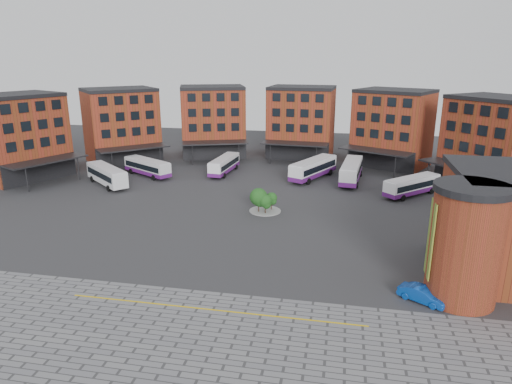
% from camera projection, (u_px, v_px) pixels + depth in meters
% --- Properties ---
extents(ground, '(160.00, 160.00, 0.00)m').
position_uv_depth(ground, '(230.00, 244.00, 52.49)').
color(ground, '#28282B').
rests_on(ground, ground).
extents(paving_zone, '(50.00, 22.00, 0.02)m').
position_uv_depth(paving_zone, '(181.00, 371.00, 31.46)').
color(paving_zone, slate).
rests_on(paving_zone, ground).
extents(yellow_line, '(26.00, 0.15, 0.02)m').
position_uv_depth(yellow_line, '(213.00, 310.00, 38.97)').
color(yellow_line, gold).
rests_on(yellow_line, paving_zone).
extents(main_building, '(94.14, 42.48, 14.60)m').
position_uv_depth(main_building, '(254.00, 129.00, 87.18)').
color(main_building, maroon).
rests_on(main_building, ground).
extents(tree_island, '(4.40, 4.40, 3.44)m').
position_uv_depth(tree_island, '(263.00, 200.00, 62.42)').
color(tree_island, gray).
rests_on(tree_island, ground).
extents(bus_a, '(10.26, 9.18, 3.18)m').
position_uv_depth(bus_a, '(107.00, 174.00, 75.41)').
color(bus_a, silver).
rests_on(bus_a, ground).
extents(bus_b, '(10.46, 7.61, 3.02)m').
position_uv_depth(bus_b, '(147.00, 167.00, 81.30)').
color(bus_b, silver).
rests_on(bus_b, ground).
extents(bus_c, '(3.36, 10.69, 2.96)m').
position_uv_depth(bus_c, '(224.00, 165.00, 83.05)').
color(bus_c, white).
rests_on(bus_c, ground).
extents(bus_d, '(7.72, 12.02, 3.39)m').
position_uv_depth(bus_d, '(313.00, 168.00, 79.47)').
color(bus_d, white).
rests_on(bus_d, ground).
extents(bus_e, '(4.04, 12.41, 3.43)m').
position_uv_depth(bus_e, '(351.00, 171.00, 77.56)').
color(bus_e, silver).
rests_on(bus_e, ground).
extents(bus_f, '(9.18, 9.04, 2.95)m').
position_uv_depth(bus_f, '(412.00, 186.00, 69.95)').
color(bus_f, white).
rests_on(bus_f, ground).
extents(blue_car, '(4.37, 3.43, 1.39)m').
position_uv_depth(blue_car, '(423.00, 295.00, 40.10)').
color(blue_car, '#0C3D9E').
rests_on(blue_car, ground).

